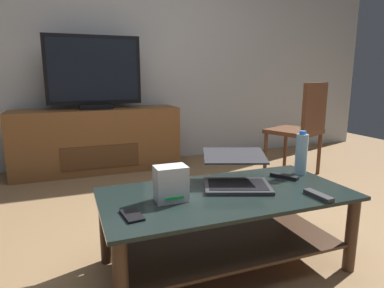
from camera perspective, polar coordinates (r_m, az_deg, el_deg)
The scene contains 12 objects.
ground_plane at distance 1.89m, azimuth 5.60°, elevation -19.71°, with size 7.68×7.68×0.00m, color olive.
back_wall at distance 3.92m, azimuth -10.45°, elevation 17.66°, with size 6.40×0.12×2.80m, color silver.
coffee_table at distance 1.74m, azimuth 5.86°, elevation -12.20°, with size 1.25×0.62×0.41m.
media_cabinet at distance 3.58m, azimuth -15.88°, elevation 0.65°, with size 1.66×0.44×0.65m.
television at distance 3.49m, azimuth -16.47°, elevation 11.47°, with size 0.92×0.20×0.72m.
dining_chair at distance 3.39m, azimuth 18.37°, elevation 3.11°, with size 0.58×0.58×0.92m.
laptop at distance 1.80m, azimuth 7.56°, elevation -5.01°, with size 0.45×0.48×0.16m.
router_box at distance 1.56m, azimuth -3.65°, elevation -6.78°, with size 0.15×0.11×0.17m.
water_bottle_near at distance 2.06m, azimuth 18.28°, elevation -1.61°, with size 0.07×0.07×0.26m.
cell_phone at distance 1.44m, azimuth -10.28°, elevation -11.92°, with size 0.07×0.14×0.01m, color black.
tv_remote at distance 1.98m, azimuth 15.57°, elevation -5.35°, with size 0.04×0.16×0.02m, color black.
soundbar_remote at distance 1.73m, azimuth 20.89°, elevation -8.25°, with size 0.04×0.16×0.02m, color #2D2D30.
Camera 1 is at (-0.74, -1.44, 0.99)m, focal length 31.04 mm.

